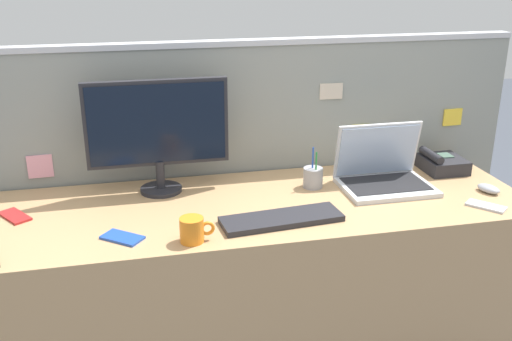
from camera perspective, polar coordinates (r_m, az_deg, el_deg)
desk at (r=2.49m, az=0.26°, el=-10.61°), size 2.17×0.71×0.70m
cubicle_divider at (r=2.70m, az=-1.60°, el=-0.97°), size 2.57×0.08×1.29m
desktop_monitor at (r=2.39m, az=-9.59°, el=4.09°), size 0.57×0.17×0.47m
laptop at (r=2.54m, az=12.25°, el=-0.11°), size 0.37×0.28×0.26m
desk_phone at (r=2.79m, az=17.65°, el=0.67°), size 0.18×0.19×0.10m
keyboard_main at (r=2.17m, az=2.51°, el=-4.74°), size 0.46×0.18×0.02m
computer_mouse_right_hand at (r=2.61m, az=21.73°, el=-1.65°), size 0.09×0.11×0.03m
pen_cup at (r=2.48m, az=5.58°, el=-0.67°), size 0.08×0.08×0.18m
cell_phone_red_case at (r=2.38m, az=-22.47°, el=-4.13°), size 0.14×0.16×0.01m
cell_phone_blue_case at (r=2.10m, az=-12.90°, el=-6.39°), size 0.16×0.15×0.01m
cell_phone_silver_slab at (r=2.46m, az=21.52°, el=-3.24°), size 0.14×0.15×0.01m
coffee_mug at (r=2.02m, az=-6.20°, el=-5.77°), size 0.12×0.08×0.09m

